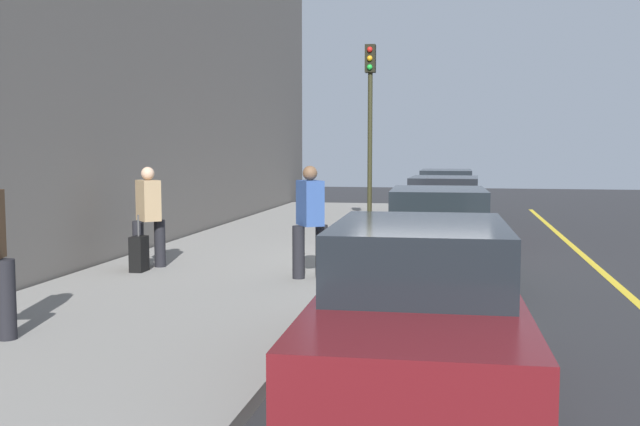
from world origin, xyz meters
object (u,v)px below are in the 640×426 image
pedestrian_tan_coat (149,214)px  traffic_light_pole (370,106)px  parked_car_silver (446,193)px  parked_car_green (438,233)px  parked_car_maroon (419,305)px  pedestrian_blue_coat (310,218)px  rolling_suitcase (139,254)px  parked_car_red (444,208)px

pedestrian_tan_coat → traffic_light_pole: (-7.00, 2.97, 2.21)m
parked_car_silver → parked_car_green: size_ratio=1.09×
parked_car_green → pedestrian_tan_coat: size_ratio=2.48×
parked_car_green → pedestrian_tan_coat: 5.00m
parked_car_maroon → pedestrian_blue_coat: size_ratio=2.57×
parked_car_silver → pedestrian_tan_coat: bearing=-21.7°
parked_car_green → parked_car_maroon: size_ratio=0.94×
parked_car_silver → parked_car_maroon: 17.15m
traffic_light_pole → rolling_suitcase: size_ratio=4.90×
traffic_light_pole → pedestrian_blue_coat: bearing=-0.4°
rolling_suitcase → parked_car_green: bearing=105.2°
pedestrian_blue_coat → parked_car_maroon: bearing=23.3°
parked_car_red → parked_car_silver: bearing=-179.5°
parked_car_red → parked_car_green: bearing=0.2°
pedestrian_tan_coat → parked_car_maroon: bearing=44.3°
pedestrian_tan_coat → traffic_light_pole: bearing=157.0°
parked_car_silver → parked_car_green: same height
pedestrian_tan_coat → parked_car_red: bearing=141.8°
pedestrian_blue_coat → traffic_light_pole: bearing=179.6°
rolling_suitcase → parked_car_maroon: bearing=46.7°
parked_car_silver → pedestrian_blue_coat: (12.58, -1.90, 0.34)m
parked_car_silver → parked_car_red: (5.95, 0.06, -0.00)m
parked_car_red → pedestrian_tan_coat: (6.20, -4.88, 0.32)m
pedestrian_tan_coat → pedestrian_blue_coat: pedestrian_blue_coat is taller
parked_car_silver → parked_car_maroon: same height
parked_car_maroon → traffic_light_pole: size_ratio=0.98×
parked_car_green → traffic_light_pole: bearing=-162.4°
traffic_light_pole → parked_car_silver: bearing=160.2°
pedestrian_tan_coat → rolling_suitcase: 0.75m
pedestrian_blue_coat → traffic_light_pole: traffic_light_pole is taller
parked_car_maroon → rolling_suitcase: bearing=-133.3°
parked_car_green → rolling_suitcase: 5.09m
parked_car_red → traffic_light_pole: traffic_light_pole is taller
parked_car_silver → parked_car_maroon: (17.15, 0.07, -0.00)m
parked_car_green → rolling_suitcase: size_ratio=4.53×
parked_car_green → pedestrian_tan_coat: bearing=-79.2°
parked_car_silver → parked_car_green: 11.21m
parked_car_maroon → pedestrian_tan_coat: (-5.01, -4.89, 0.32)m
parked_car_green → traffic_light_pole: size_ratio=0.92×
pedestrian_blue_coat → parked_car_silver: bearing=171.4°
traffic_light_pole → parked_car_green: bearing=17.6°
parked_car_silver → parked_car_green: bearing=0.4°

